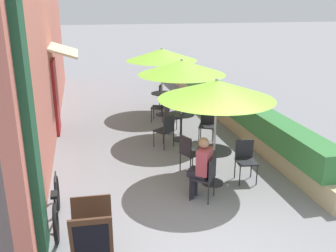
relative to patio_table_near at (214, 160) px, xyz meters
The scene contains 22 objects.
ground_plane 2.35m from the patio_table_near, 112.79° to the right, with size 120.00×120.00×0.00m, color gray.
cafe_facade_wall 6.02m from the patio_table_near, 126.18° to the left, with size 0.98×13.87×4.20m.
planter_hedge 5.08m from the patio_table_near, 68.47° to the left, with size 0.60×12.87×1.01m.
patio_table_near is the anchor object (origin of this frame).
patio_umbrella_near 1.48m from the patio_table_near, 104.04° to the right, with size 2.28×2.28×2.23m.
cafe_chair_near_left 0.70m from the patio_table_near, 120.42° to the right, with size 0.56×0.56×0.87m.
seated_patron_near_left 0.72m from the patio_table_near, 129.58° to the right, with size 0.51×0.50×1.25m.
cafe_chair_near_right 0.70m from the patio_table_near, ahead, with size 0.44×0.44×0.87m.
cafe_chair_near_back 0.70m from the patio_table_near, 119.58° to the left, with size 0.53×0.53×0.87m.
coffee_cup_near 0.32m from the patio_table_near, 128.09° to the right, with size 0.07×0.07×0.09m.
patio_table_mid 2.64m from the patio_table_near, 89.73° to the left, with size 0.71×0.71×0.75m.
patio_umbrella_mid 3.02m from the patio_table_near, 89.73° to the left, with size 2.28×2.28×2.23m.
cafe_chair_mid_left 3.33m from the patio_table_near, 92.12° to the left, with size 0.43×0.43×0.87m.
cafe_chair_mid_right 2.24m from the patio_table_near, 103.33° to the left, with size 0.56×0.56×0.87m.
cafe_chair_mid_back 2.50m from the patio_table_near, 74.33° to the left, with size 0.53×0.53×0.87m.
coffee_cup_mid 2.71m from the patio_table_near, 88.34° to the left, with size 0.07×0.07×0.09m.
patio_table_far 5.12m from the patio_table_near, 89.81° to the left, with size 0.71×0.71×0.75m.
patio_umbrella_far 5.33m from the patio_table_near, 89.81° to the left, with size 2.28×2.28×2.23m.
cafe_chair_far_left 5.79m from the patio_table_near, 87.90° to the left, with size 0.52×0.52×0.87m.
cafe_chair_far_right 4.45m from the patio_table_near, 92.30° to the left, with size 0.52×0.52×0.87m.
bicycle_leaning 3.21m from the patio_table_near, 164.68° to the right, with size 0.12×1.66×0.73m.
menu_board 3.30m from the patio_table_near, 140.05° to the right, with size 0.61×0.66×1.00m.
Camera 1 is at (-1.62, -4.55, 3.61)m, focal length 40.00 mm.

